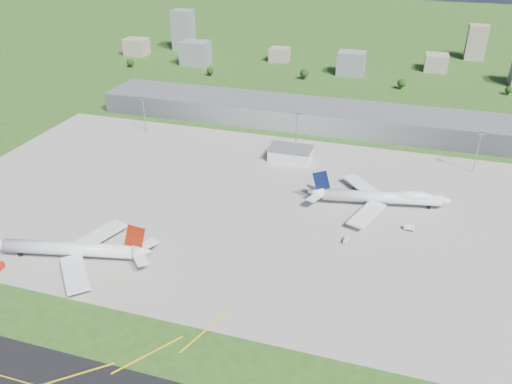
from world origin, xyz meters
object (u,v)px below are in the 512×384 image
(airliner_blue_quad, at_px, (382,197))
(van_white_near, at_px, (347,240))
(tug_yellow, at_px, (138,239))
(van_white_far, at_px, (409,228))
(airliner_red_twin, at_px, (75,249))

(airliner_blue_quad, relative_size, van_white_near, 14.58)
(tug_yellow, height_order, van_white_far, van_white_far)
(airliner_red_twin, bearing_deg, van_white_far, -166.28)
(tug_yellow, bearing_deg, van_white_near, -19.82)
(airliner_red_twin, relative_size, tug_yellow, 17.80)
(airliner_red_twin, height_order, airliner_blue_quad, airliner_red_twin)
(airliner_blue_quad, distance_m, van_white_far, 25.16)
(airliner_blue_quad, relative_size, van_white_far, 14.96)
(van_white_far, bearing_deg, van_white_near, -143.97)
(airliner_blue_quad, xyz_separation_m, tug_yellow, (-108.09, -67.39, -4.52))
(airliner_red_twin, bearing_deg, van_white_near, -168.92)
(van_white_near, distance_m, van_white_far, 34.34)
(van_white_near, relative_size, van_white_far, 1.03)
(airliner_red_twin, bearing_deg, tug_yellow, -144.98)
(van_white_near, xyz_separation_m, van_white_far, (28.01, 19.87, 0.01))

